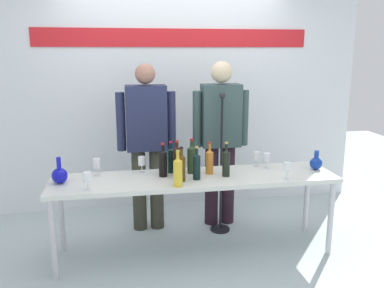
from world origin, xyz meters
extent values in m
plane|color=#AABCBF|center=(0.00, 0.00, 0.00)|extent=(10.00, 10.00, 0.00)
cube|color=white|center=(0.00, 1.30, 1.50)|extent=(4.39, 0.10, 3.00)
cube|color=red|center=(0.00, 1.25, 1.96)|extent=(3.07, 0.01, 0.20)
cube|color=silver|center=(0.00, 0.00, 0.71)|extent=(2.52, 0.59, 0.04)
cylinder|color=silver|center=(-1.20, -0.24, 0.35)|extent=(0.05, 0.05, 0.69)
cylinder|color=silver|center=(1.20, -0.24, 0.35)|extent=(0.05, 0.05, 0.69)
cylinder|color=silver|center=(-1.20, 0.24, 0.35)|extent=(0.05, 0.05, 0.69)
cylinder|color=silver|center=(1.20, 0.24, 0.35)|extent=(0.05, 0.05, 0.69)
sphere|color=#1215BA|center=(-1.15, 0.02, 0.80)|extent=(0.13, 0.13, 0.13)
cylinder|color=#1215BA|center=(-1.15, 0.02, 0.91)|extent=(0.04, 0.04, 0.10)
sphere|color=#12359B|center=(1.16, 0.02, 0.79)|extent=(0.12, 0.12, 0.12)
cylinder|color=#12359B|center=(1.16, 0.02, 0.87)|extent=(0.04, 0.04, 0.08)
cylinder|color=#313125|center=(-0.47, 0.60, 0.43)|extent=(0.14, 0.14, 0.85)
cylinder|color=#313125|center=(-0.29, 0.60, 0.43)|extent=(0.14, 0.14, 0.85)
cube|color=#242B4D|center=(-0.38, 0.60, 1.17)|extent=(0.40, 0.22, 0.64)
cylinder|color=#242B4D|center=(-0.63, 0.60, 1.14)|extent=(0.09, 0.09, 0.58)
cylinder|color=#242B4D|center=(-0.13, 0.60, 1.14)|extent=(0.09, 0.09, 0.58)
sphere|color=#A06E5A|center=(-0.38, 0.60, 1.60)|extent=(0.20, 0.20, 0.20)
cylinder|color=black|center=(0.29, 0.60, 0.43)|extent=(0.14, 0.14, 0.86)
cylinder|color=black|center=(0.47, 0.60, 0.43)|extent=(0.14, 0.14, 0.86)
cube|color=#384F4E|center=(0.38, 0.60, 1.17)|extent=(0.39, 0.22, 0.64)
cylinder|color=#384F4E|center=(0.13, 0.60, 1.14)|extent=(0.09, 0.09, 0.57)
cylinder|color=#384F4E|center=(0.63, 0.60, 1.14)|extent=(0.09, 0.09, 0.57)
sphere|color=beige|center=(0.38, 0.60, 1.61)|extent=(0.22, 0.22, 0.22)
cylinder|color=gold|center=(-0.19, -0.23, 0.84)|extent=(0.08, 0.08, 0.21)
cone|color=gold|center=(-0.19, -0.23, 0.96)|extent=(0.08, 0.08, 0.03)
cylinder|color=gold|center=(-0.19, -0.23, 0.98)|extent=(0.03, 0.03, 0.07)
cylinder|color=gold|center=(-0.19, -0.23, 1.03)|extent=(0.03, 0.03, 0.02)
cylinder|color=black|center=(0.27, -0.03, 0.84)|extent=(0.07, 0.07, 0.22)
cone|color=black|center=(0.27, -0.03, 0.96)|extent=(0.07, 0.07, 0.03)
cylinder|color=black|center=(0.27, -0.03, 0.99)|extent=(0.03, 0.03, 0.08)
cylinder|color=gold|center=(0.27, -0.03, 1.04)|extent=(0.03, 0.03, 0.02)
cylinder|color=black|center=(-0.19, 0.16, 0.84)|extent=(0.06, 0.06, 0.21)
cone|color=black|center=(-0.19, 0.16, 0.95)|extent=(0.06, 0.06, 0.03)
cylinder|color=black|center=(-0.19, 0.16, 0.97)|extent=(0.02, 0.02, 0.07)
cylinder|color=red|center=(-0.19, 0.16, 1.02)|extent=(0.03, 0.03, 0.02)
cylinder|color=#23381C|center=(-0.01, 0.11, 0.85)|extent=(0.07, 0.07, 0.23)
cone|color=#23381C|center=(-0.01, 0.11, 0.97)|extent=(0.07, 0.07, 0.03)
cylinder|color=#23381C|center=(-0.01, 0.11, 1.00)|extent=(0.03, 0.03, 0.07)
cylinder|color=red|center=(-0.01, 0.11, 1.04)|extent=(0.03, 0.03, 0.02)
cylinder|color=black|center=(-0.28, 0.06, 0.84)|extent=(0.07, 0.07, 0.22)
cone|color=black|center=(-0.28, 0.06, 0.97)|extent=(0.07, 0.07, 0.03)
cylinder|color=black|center=(-0.28, 0.06, 0.99)|extent=(0.03, 0.03, 0.07)
cylinder|color=#AD1D22|center=(-0.28, 0.06, 1.03)|extent=(0.03, 0.03, 0.02)
cylinder|color=black|center=(-0.15, 0.07, 0.85)|extent=(0.07, 0.07, 0.24)
cone|color=black|center=(-0.15, 0.07, 0.98)|extent=(0.07, 0.07, 0.03)
cylinder|color=black|center=(-0.15, 0.07, 1.00)|extent=(0.03, 0.03, 0.07)
cylinder|color=#AB251A|center=(-0.15, 0.07, 1.04)|extent=(0.03, 0.03, 0.02)
cylinder|color=#49310A|center=(-0.14, -0.10, 0.84)|extent=(0.07, 0.07, 0.21)
cone|color=#49310A|center=(-0.14, -0.10, 0.95)|extent=(0.07, 0.07, 0.03)
cylinder|color=#49310A|center=(-0.14, -0.10, 0.98)|extent=(0.03, 0.03, 0.07)
cylinder|color=black|center=(-0.14, -0.10, 1.02)|extent=(0.03, 0.03, 0.02)
cylinder|color=#C77426|center=(0.15, 0.06, 0.83)|extent=(0.07, 0.07, 0.20)
cone|color=#C77426|center=(0.15, 0.06, 0.94)|extent=(0.07, 0.07, 0.03)
cylinder|color=#C77426|center=(0.15, 0.06, 0.97)|extent=(0.02, 0.02, 0.08)
cylinder|color=#AB261A|center=(0.15, 0.06, 1.02)|extent=(0.03, 0.03, 0.02)
cylinder|color=black|center=(0.00, -0.08, 0.83)|extent=(0.07, 0.07, 0.21)
cone|color=black|center=(0.00, -0.08, 0.95)|extent=(0.07, 0.07, 0.03)
cylinder|color=black|center=(0.00, -0.08, 0.97)|extent=(0.02, 0.02, 0.07)
cylinder|color=gold|center=(0.00, -0.08, 1.02)|extent=(0.03, 0.03, 0.02)
cylinder|color=white|center=(-0.86, 0.18, 0.73)|extent=(0.06, 0.06, 0.00)
cylinder|color=white|center=(-0.86, 0.18, 0.77)|extent=(0.01, 0.01, 0.07)
cylinder|color=white|center=(-0.86, 0.18, 0.84)|extent=(0.06, 0.06, 0.09)
cylinder|color=white|center=(-0.46, 0.21, 0.73)|extent=(0.05, 0.05, 0.00)
cylinder|color=white|center=(-0.46, 0.21, 0.77)|extent=(0.01, 0.01, 0.07)
cylinder|color=white|center=(-0.46, 0.21, 0.84)|extent=(0.06, 0.06, 0.08)
cylinder|color=white|center=(-0.91, -0.19, 0.73)|extent=(0.06, 0.06, 0.00)
cylinder|color=white|center=(-0.91, -0.19, 0.77)|extent=(0.01, 0.01, 0.07)
cylinder|color=white|center=(-0.91, -0.19, 0.84)|extent=(0.07, 0.07, 0.07)
cylinder|color=white|center=(0.78, -0.20, 0.73)|extent=(0.05, 0.05, 0.00)
cylinder|color=white|center=(0.78, -0.20, 0.77)|extent=(0.01, 0.01, 0.07)
cylinder|color=white|center=(0.78, -0.20, 0.84)|extent=(0.06, 0.06, 0.07)
cylinder|color=white|center=(0.65, 0.22, 0.73)|extent=(0.06, 0.06, 0.00)
cylinder|color=white|center=(0.65, 0.22, 0.77)|extent=(0.01, 0.01, 0.07)
cylinder|color=white|center=(0.65, 0.22, 0.84)|extent=(0.07, 0.07, 0.07)
cylinder|color=white|center=(0.71, 0.13, 0.73)|extent=(0.06, 0.06, 0.00)
cylinder|color=white|center=(0.71, 0.13, 0.77)|extent=(0.01, 0.01, 0.07)
cylinder|color=white|center=(0.71, 0.13, 0.84)|extent=(0.07, 0.07, 0.08)
cylinder|color=black|center=(0.34, 0.41, 0.01)|extent=(0.20, 0.20, 0.02)
cylinder|color=black|center=(0.34, 0.41, 0.68)|extent=(0.02, 0.02, 1.37)
sphere|color=#232328|center=(0.34, 0.41, 1.40)|extent=(0.06, 0.06, 0.06)
camera|label=1|loc=(-0.63, -3.38, 1.83)|focal=37.98mm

